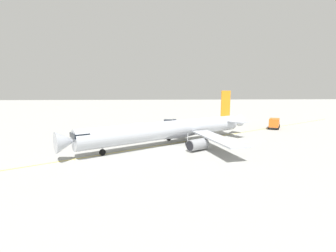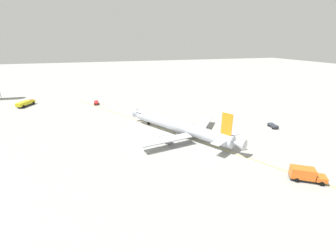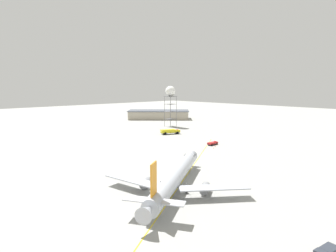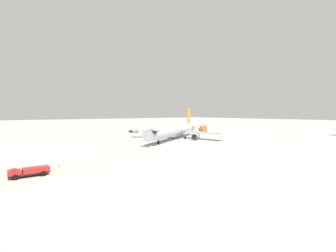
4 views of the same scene
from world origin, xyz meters
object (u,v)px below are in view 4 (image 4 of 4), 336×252
at_px(ops_pickup_truck, 29,171).
at_px(baggage_truck_truck, 134,131).
at_px(catering_truck_truck, 203,128).
at_px(safety_cone_near, 59,165).
at_px(safety_cone_mid, 43,168).
at_px(airliner_main, 176,131).
at_px(safety_cone_far, 19,174).

bearing_deg(ops_pickup_truck, baggage_truck_truck, -130.13).
xyz_separation_m(catering_truck_truck, safety_cone_near, (40.12, -76.97, -1.38)).
bearing_deg(safety_cone_mid, airliner_main, 116.35).
bearing_deg(catering_truck_truck, ops_pickup_truck, 151.68).
bearing_deg(safety_cone_near, airliner_main, 116.35).
relative_size(safety_cone_near, safety_cone_far, 1.00).
relative_size(safety_cone_near, safety_cone_mid, 1.00).
relative_size(catering_truck_truck, safety_cone_near, 13.76).
bearing_deg(ops_pickup_truck, airliner_main, -151.46).
height_order(safety_cone_mid, safety_cone_far, same).
xyz_separation_m(baggage_truck_truck, safety_cone_far, (60.08, -53.73, -0.44)).
height_order(ops_pickup_truck, safety_cone_far, ops_pickup_truck).
bearing_deg(safety_cone_far, baggage_truck_truck, 138.19).
relative_size(airliner_main, baggage_truck_truck, 8.64).
bearing_deg(catering_truck_truck, baggage_truck_truck, 93.64).
height_order(catering_truck_truck, safety_cone_near, catering_truck_truck).
distance_m(ops_pickup_truck, safety_cone_near, 6.94).
relative_size(airliner_main, safety_cone_near, 72.95).
bearing_deg(airliner_main, safety_cone_near, -4.71).
relative_size(catering_truck_truck, safety_cone_mid, 13.76).
xyz_separation_m(ops_pickup_truck, safety_cone_mid, (-3.21, 2.46, -0.53)).
bearing_deg(airliner_main, safety_cone_far, -4.72).
relative_size(ops_pickup_truck, safety_cone_mid, 9.73).
height_order(catering_truck_truck, safety_cone_mid, catering_truck_truck).
xyz_separation_m(safety_cone_mid, safety_cone_far, (1.82, -3.68, 0.00)).
bearing_deg(safety_cone_mid, ops_pickup_truck, -37.53).
relative_size(airliner_main, catering_truck_truck, 5.30).
height_order(catering_truck_truck, ops_pickup_truck, catering_truck_truck).
bearing_deg(safety_cone_near, catering_truck_truck, 117.53).
xyz_separation_m(ops_pickup_truck, safety_cone_far, (-1.39, -1.22, -0.53)).
xyz_separation_m(ops_pickup_truck, safety_cone_near, (-4.56, 5.21, -0.53)).
distance_m(catering_truck_truck, safety_cone_mid, 89.87).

